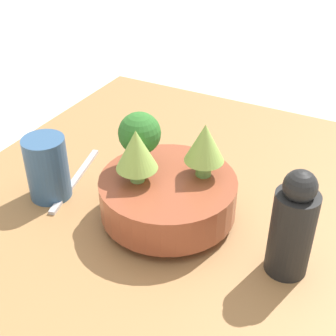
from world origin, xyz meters
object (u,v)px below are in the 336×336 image
at_px(bowl, 168,196).
at_px(fork, 76,179).
at_px(cup, 47,168).
at_px(pepper_mill, 293,225).

height_order(bowl, fork, bowl).
bearing_deg(bowl, fork, -94.01).
height_order(cup, pepper_mill, pepper_mill).
bearing_deg(cup, fork, 167.72).
height_order(cup, fork, cup).
xyz_separation_m(bowl, cup, (0.04, -0.19, 0.01)).
distance_m(cup, pepper_mill, 0.38).
relative_size(cup, pepper_mill, 0.67).
bearing_deg(fork, bowl, 85.99).
distance_m(bowl, pepper_mill, 0.19).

